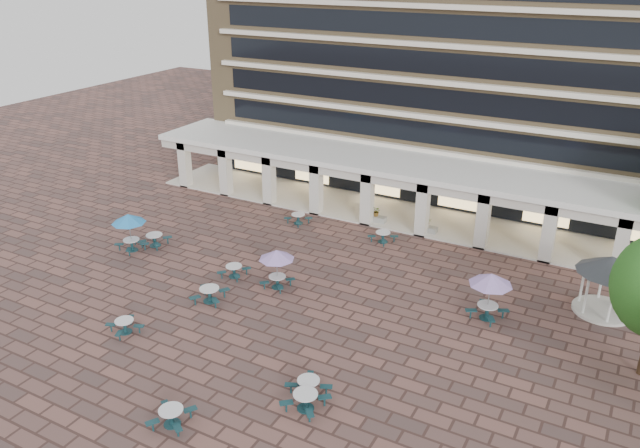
# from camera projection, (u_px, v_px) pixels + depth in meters

# --- Properties ---
(ground) EXTENTS (120.00, 120.00, 0.00)m
(ground) POSITION_uv_depth(u_px,v_px,m) (309.00, 307.00, 35.01)
(ground) COLOR brown
(ground) RESTS_ON ground
(apartment_building) EXTENTS (40.00, 15.50, 25.20)m
(apartment_building) POSITION_uv_depth(u_px,v_px,m) (462.00, 30.00, 50.51)
(apartment_building) COLOR #907751
(apartment_building) RESTS_ON ground
(retail_arcade) EXTENTS (42.00, 6.60, 4.40)m
(retail_arcade) POSITION_uv_depth(u_px,v_px,m) (407.00, 180.00, 45.74)
(retail_arcade) COLOR white
(retail_arcade) RESTS_ON ground
(picnic_table_0) EXTENTS (2.00, 2.00, 0.74)m
(picnic_table_0) POSITION_uv_depth(u_px,v_px,m) (125.00, 325.00, 32.54)
(picnic_table_0) COLOR #163E43
(picnic_table_0) RESTS_ON ground
(picnic_table_1) EXTENTS (2.02, 2.02, 0.79)m
(picnic_table_1) POSITION_uv_depth(u_px,v_px,m) (171.00, 415.00, 26.12)
(picnic_table_1) COLOR #163E43
(picnic_table_1) RESTS_ON ground
(picnic_table_2) EXTENTS (1.92, 1.92, 0.82)m
(picnic_table_2) POSITION_uv_depth(u_px,v_px,m) (305.00, 400.00, 27.01)
(picnic_table_2) COLOR #163E43
(picnic_table_2) RESTS_ON ground
(picnic_table_3) EXTENTS (2.08, 2.08, 0.77)m
(picnic_table_3) POSITION_uv_depth(u_px,v_px,m) (309.00, 385.00, 27.95)
(picnic_table_3) COLOR #163E43
(picnic_table_3) RESTS_ON ground
(picnic_table_4) EXTENTS (2.25, 2.25, 2.60)m
(picnic_table_4) POSITION_uv_depth(u_px,v_px,m) (129.00, 220.00, 40.88)
(picnic_table_4) COLOR #163E43
(picnic_table_4) RESTS_ON ground
(picnic_table_5) EXTENTS (2.18, 2.18, 0.85)m
(picnic_table_5) POSITION_uv_depth(u_px,v_px,m) (210.00, 293.00, 35.44)
(picnic_table_5) COLOR #163E43
(picnic_table_5) RESTS_ON ground
(picnic_table_6) EXTENTS (2.12, 2.12, 2.45)m
(picnic_table_6) POSITION_uv_depth(u_px,v_px,m) (277.00, 256.00, 36.28)
(picnic_table_6) COLOR #163E43
(picnic_table_6) RESTS_ON ground
(picnic_table_8) EXTENTS (1.98, 1.98, 0.83)m
(picnic_table_8) POSITION_uv_depth(u_px,v_px,m) (155.00, 239.00, 42.22)
(picnic_table_8) COLOR #163E43
(picnic_table_8) RESTS_ON ground
(picnic_table_9) EXTENTS (1.74, 1.74, 0.75)m
(picnic_table_9) POSITION_uv_depth(u_px,v_px,m) (234.00, 270.00, 38.18)
(picnic_table_9) COLOR #163E43
(picnic_table_9) RESTS_ON ground
(picnic_table_11) EXTENTS (2.35, 2.35, 2.72)m
(picnic_table_11) POSITION_uv_depth(u_px,v_px,m) (491.00, 281.00, 33.05)
(picnic_table_11) COLOR #163E43
(picnic_table_11) RESTS_ON ground
(picnic_table_12) EXTENTS (1.94, 1.94, 0.74)m
(picnic_table_12) POSITION_uv_depth(u_px,v_px,m) (298.00, 218.00, 45.75)
(picnic_table_12) COLOR #163E43
(picnic_table_12) RESTS_ON ground
(picnic_table_13) EXTENTS (1.98, 1.98, 0.75)m
(picnic_table_13) POSITION_uv_depth(u_px,v_px,m) (383.00, 236.00, 42.79)
(picnic_table_13) COLOR #163E43
(picnic_table_13) RESTS_ON ground
(gazebo) EXTENTS (3.60, 3.60, 3.35)m
(gazebo) POSITION_uv_depth(u_px,v_px,m) (610.00, 271.00, 33.60)
(gazebo) COLOR beige
(gazebo) RESTS_ON ground
(planter_left) EXTENTS (1.50, 0.83, 1.26)m
(planter_left) POSITION_uv_depth(u_px,v_px,m) (376.00, 216.00, 45.88)
(planter_left) COLOR gray
(planter_left) RESTS_ON ground
(planter_right) EXTENTS (1.50, 0.72, 1.18)m
(planter_right) POSITION_uv_depth(u_px,v_px,m) (427.00, 227.00, 44.20)
(planter_right) COLOR gray
(planter_right) RESTS_ON ground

